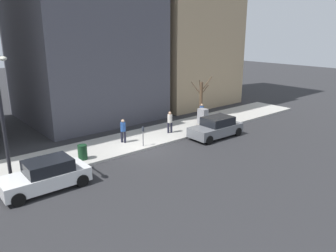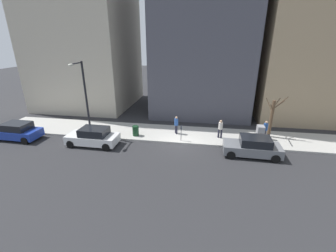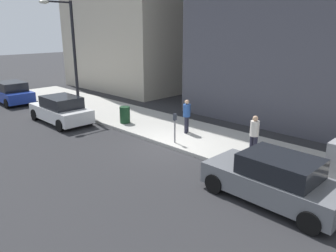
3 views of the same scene
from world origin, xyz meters
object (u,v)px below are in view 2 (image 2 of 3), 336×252
Objects in this scene: parking_meter at (181,132)px; parked_car_white at (93,137)px; pedestrian_midblock at (220,128)px; office_tower_left at (315,9)px; bare_tree at (272,117)px; parked_car_grey at (253,147)px; streetlamp at (84,93)px; office_tower_right at (83,15)px; pedestrian_far_corner at (176,124)px; trash_bin at (136,131)px; parked_car_blue at (16,131)px; pedestrian_near_meter at (265,129)px; utility_box at (260,134)px.

parked_car_white is at bearing 103.48° from parking_meter.
parking_meter is 0.81× the size of pedestrian_midblock.
office_tower_left is at bearing 66.80° from pedestrian_midblock.
parked_car_grey is at bearing 150.20° from bare_tree.
streetlamp is 13.86m from office_tower_right.
pedestrian_far_corner is (1.66, -7.76, -2.93)m from streetlamp.
bare_tree is 12.80m from office_tower_left.
parked_car_white is 10.89m from pedestrian_midblock.
bare_tree is at bearing -74.41° from parking_meter.
trash_bin is 3.75m from pedestrian_far_corner.
parking_meter is at bearing 105.59° from bare_tree.
parked_car_grey is 1.12× the size of bare_tree.
parked_car_blue is 10.49m from trash_bin.
parked_car_white is 3.13× the size of parking_meter.
parked_car_blue is 30.90m from office_tower_left.
pedestrian_near_meter is 14.02m from office_tower_left.
utility_box is 7.24m from pedestrian_far_corner.
parked_car_grey is at bearing 157.02° from utility_box.
pedestrian_midblock is at bearing -74.06° from parked_car_white.
parking_meter is at bearing -128.46° from office_tower_right.
pedestrian_near_meter is 0.07× the size of office_tower_right.
office_tower_left is 1.01× the size of office_tower_right.
pedestrian_far_corner is at bearing 122.88° from office_tower_left.
utility_box reaches higher than parked_car_white.
parked_car_grey is 16.79m from office_tower_left.
parked_car_grey is 24.81m from office_tower_right.
streetlamp is 24.03m from office_tower_left.
pedestrian_far_corner is (1.04, -3.57, 0.49)m from trash_bin.
pedestrian_midblock is (1.14, -3.33, 0.11)m from parking_meter.
office_tower_right is (12.32, -1.04, 10.33)m from parked_car_blue.
bare_tree is at bearing 35.65° from pedestrian_midblock.
streetlamp is 0.29× the size of office_tower_right.
office_tower_right is at bearing 63.90° from utility_box.
utility_box is at bearing 57.47° from pedestrian_far_corner.
office_tower_right reaches higher than parked_car_white.
parked_car_white is 1.11× the size of bare_tree.
office_tower_right is (9.12, 20.56, 9.98)m from pedestrian_near_meter.
parking_meter is 0.06× the size of office_tower_right.
parked_car_grey is at bearing -105.15° from parking_meter.
streetlamp reaches higher than parking_meter.
parked_car_grey is 14.40m from streetlamp.
trash_bin is 11.40m from pedestrian_near_meter.
parking_meter is 0.94× the size of utility_box.
parking_meter is 4.22m from trash_bin.
streetlamp reaches higher than parked_car_white.
streetlamp is at bearing 98.19° from bare_tree.
trash_bin is at bearing -53.41° from parked_car_white.
streetlamp is (-0.17, 8.37, 3.04)m from parking_meter.
parked_car_grey is 2.55× the size of pedestrian_midblock.
utility_box is 0.22× the size of streetlamp.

